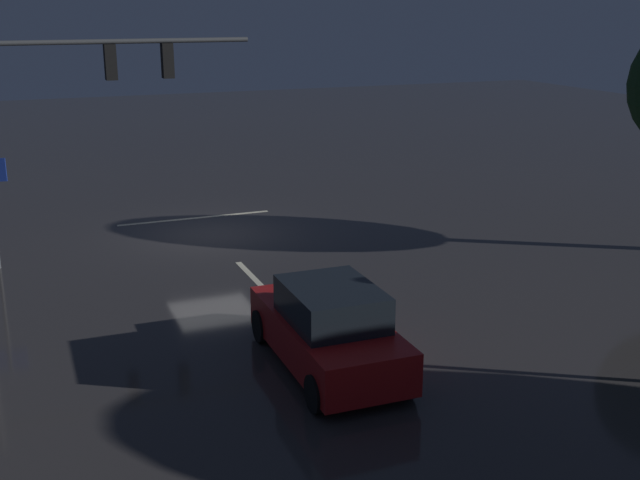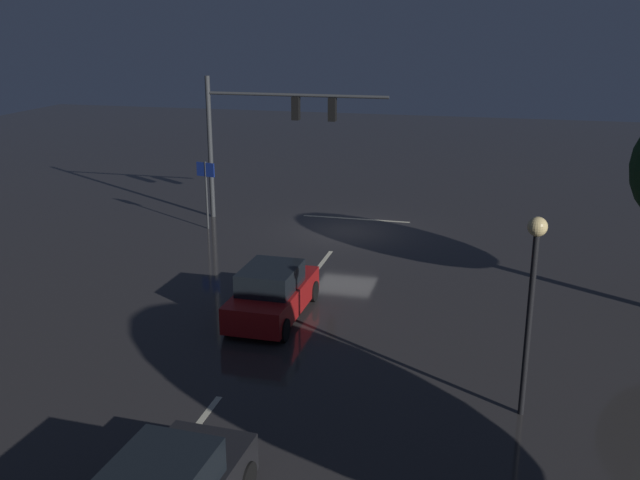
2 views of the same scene
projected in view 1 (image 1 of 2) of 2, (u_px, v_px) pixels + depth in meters
ground_plane at (211, 235)px, 24.21m from camera, size 80.00×80.00×0.00m
traffic_signal_assembly at (61, 88)px, 22.39m from camera, size 8.25×0.47×6.45m
lane_dash_far at (250, 274)px, 20.65m from camera, size 0.16×2.20×0.01m
lane_dash_mid at (342, 368)px, 15.32m from camera, size 0.16×2.20×0.01m
stop_bar at (195, 218)px, 26.10m from camera, size 5.00×0.16×0.01m
car_approaching at (329, 329)px, 15.15m from camera, size 1.95×4.39×1.70m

